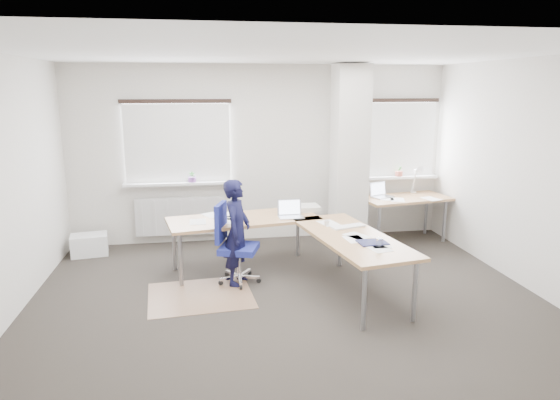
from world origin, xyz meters
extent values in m
plane|color=black|center=(0.00, 0.00, 0.00)|extent=(6.00, 6.00, 0.00)
cube|color=beige|center=(0.00, 2.50, 1.40)|extent=(6.00, 0.04, 2.80)
cube|color=beige|center=(0.00, -2.50, 1.40)|extent=(6.00, 0.04, 2.80)
cube|color=beige|center=(-3.00, 0.00, 1.40)|extent=(0.04, 5.00, 2.80)
cube|color=beige|center=(3.00, 0.00, 1.40)|extent=(0.04, 5.00, 2.80)
cube|color=white|center=(0.00, 0.00, 2.80)|extent=(6.00, 5.00, 0.04)
cube|color=beige|center=(1.30, 1.95, 1.39)|extent=(0.50, 0.50, 2.78)
cube|color=white|center=(-1.30, 2.47, 1.60)|extent=(1.60, 0.04, 1.20)
cube|color=white|center=(-1.30, 2.43, 1.60)|extent=(1.60, 0.02, 1.20)
cube|color=white|center=(-1.30, 2.40, 0.98)|extent=(1.70, 0.20, 0.04)
cube|color=white|center=(2.30, 2.47, 1.60)|extent=(1.20, 0.04, 1.20)
cube|color=white|center=(2.30, 2.43, 1.60)|extent=(1.20, 0.02, 1.20)
cube|color=white|center=(2.30, 2.40, 0.98)|extent=(1.30, 0.20, 0.04)
cube|color=silver|center=(-1.30, 2.42, 0.45)|extent=(1.40, 0.10, 0.60)
cylinder|color=#6D3B82|center=(-1.10, 2.38, 1.04)|extent=(0.12, 0.12, 0.08)
imported|color=#2C6E2C|center=(-1.10, 2.38, 1.08)|extent=(0.09, 0.06, 0.17)
cylinder|color=#AE5343|center=(2.30, 2.38, 1.04)|extent=(0.12, 0.12, 0.08)
imported|color=#2C6E2C|center=(2.30, 2.38, 1.08)|extent=(0.09, 0.07, 0.17)
cube|color=#815F46|center=(-1.01, 0.27, 0.00)|extent=(1.30, 1.13, 0.01)
cube|color=white|center=(-2.64, 2.06, 0.15)|extent=(0.57, 0.44, 0.31)
cube|color=#9C7343|center=(-0.41, 1.08, 0.71)|extent=(2.11, 1.14, 0.04)
cube|color=#9C7343|center=(0.78, 0.07, 0.71)|extent=(1.14, 2.11, 0.04)
cylinder|color=gray|center=(-1.25, 0.62, 0.34)|extent=(0.05, 0.05, 0.69)
cylinder|color=gray|center=(-1.35, 1.22, 0.34)|extent=(0.05, 0.05, 0.69)
cylinder|color=gray|center=(0.42, 1.53, 0.34)|extent=(0.05, 0.05, 0.69)
cylinder|color=gray|center=(0.64, -0.87, 0.34)|extent=(0.05, 0.05, 0.69)
cylinder|color=gray|center=(1.23, -0.77, 0.34)|extent=(0.05, 0.05, 0.69)
cylinder|color=gray|center=(0.92, 1.01, 0.34)|extent=(0.05, 0.05, 0.69)
cube|color=#B7B7BC|center=(0.22, 0.99, 0.74)|extent=(0.34, 0.24, 0.01)
cube|color=#B7B7BC|center=(0.22, 1.11, 0.85)|extent=(0.33, 0.05, 0.22)
cube|color=silver|center=(0.22, 1.11, 0.85)|extent=(0.29, 0.04, 0.19)
cube|color=white|center=(0.85, 0.41, 0.74)|extent=(0.46, 0.26, 0.02)
cube|color=#141538|center=(0.93, -0.26, 0.74)|extent=(0.34, 0.26, 0.01)
cube|color=beige|center=(0.46, 1.37, 0.77)|extent=(0.46, 0.33, 0.07)
imported|color=white|center=(0.60, 0.53, 0.76)|extent=(0.08, 0.08, 0.07)
cylinder|color=silver|center=(0.95, -0.40, 0.78)|extent=(0.07, 0.07, 0.10)
cube|color=#9C7343|center=(2.25, 1.97, 0.71)|extent=(1.50, 0.93, 0.04)
cylinder|color=gray|center=(1.70, 1.62, 0.34)|extent=(0.05, 0.05, 0.69)
cylinder|color=gray|center=(2.88, 1.83, 0.34)|extent=(0.05, 0.05, 0.69)
cylinder|color=gray|center=(1.62, 2.11, 0.34)|extent=(0.05, 0.05, 0.69)
cylinder|color=gray|center=(2.80, 2.32, 0.34)|extent=(0.05, 0.05, 0.69)
cube|color=#B7B7BC|center=(1.89, 2.02, 0.74)|extent=(0.39, 0.34, 0.01)
cube|color=#B7B7BC|center=(1.85, 2.13, 0.85)|extent=(0.32, 0.17, 0.22)
cube|color=silver|center=(1.85, 2.13, 0.85)|extent=(0.28, 0.14, 0.19)
cylinder|color=silver|center=(2.53, 2.28, 0.74)|extent=(0.10, 0.10, 0.02)
cylinder|color=silver|center=(2.53, 2.28, 0.93)|extent=(0.02, 0.16, 0.38)
cylinder|color=silver|center=(2.53, 2.16, 1.15)|extent=(0.02, 0.29, 0.13)
cone|color=silver|center=(2.53, 2.02, 1.13)|extent=(0.14, 0.16, 0.17)
cube|color=navy|center=(-0.52, 0.63, 0.45)|extent=(0.57, 0.57, 0.08)
cube|color=navy|center=(-0.73, 0.70, 0.79)|extent=(0.18, 0.39, 0.49)
cylinder|color=silver|center=(-0.52, 0.63, 0.27)|extent=(0.06, 0.06, 0.33)
cylinder|color=black|center=(-0.28, 0.55, 0.03)|extent=(0.07, 0.05, 0.06)
cylinder|color=black|center=(-0.37, 0.83, 0.03)|extent=(0.06, 0.06, 0.06)
cylinder|color=black|center=(-0.67, 0.83, 0.03)|extent=(0.06, 0.06, 0.06)
cylinder|color=black|center=(-0.76, 0.55, 0.03)|extent=(0.07, 0.05, 0.06)
cylinder|color=black|center=(-0.52, 0.37, 0.03)|extent=(0.03, 0.06, 0.06)
imported|color=black|center=(-0.54, 0.61, 0.67)|extent=(0.48, 0.57, 1.34)
camera|label=1|loc=(-0.95, -5.40, 2.44)|focal=32.00mm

